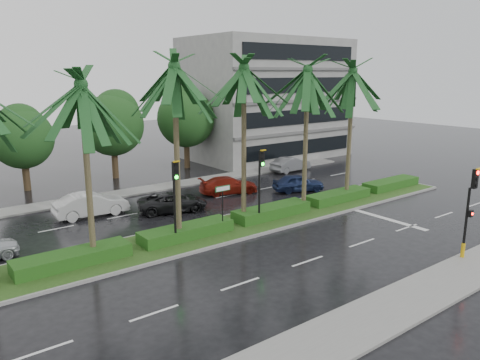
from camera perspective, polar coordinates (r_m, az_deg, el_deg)
ground at (r=26.05m, az=0.34°, el=-6.48°), size 120.00×120.00×0.00m
near_sidewalk at (r=19.64m, az=19.46°, el=-13.86°), size 40.00×2.40×0.12m
far_sidewalk at (r=35.88m, az=-11.48°, el=-1.17°), size 40.00×2.00×0.12m
median at (r=26.78m, az=-0.98°, el=-5.75°), size 36.00×4.00×0.15m
hedge at (r=26.66m, az=-0.98°, el=-4.99°), size 35.20×1.40×0.60m
lane_markings at (r=27.61m, az=5.90°, el=-5.39°), size 34.00×13.06×0.01m
palm_row at (r=24.66m, az=-3.45°, el=11.42°), size 26.30×4.20×9.64m
signal_near at (r=24.11m, az=26.19°, el=-3.23°), size 0.34×0.45×4.36m
signal_median_left at (r=23.30m, az=-7.91°, el=-1.26°), size 0.34×0.42×4.36m
signal_median_right at (r=26.35m, az=2.53°, el=0.53°), size 0.34×0.42×4.36m
street_sign at (r=25.22m, az=-2.12°, el=-2.09°), size 0.95×0.09×2.60m
bg_trees at (r=40.68m, az=-13.54°, el=6.74°), size 32.49×5.23×7.55m
building at (r=49.33m, az=3.20°, el=9.87°), size 16.00×10.00×12.00m
car_white at (r=30.26m, az=-17.70°, el=-2.86°), size 1.84×4.55×1.47m
car_darkgrey at (r=30.15m, az=-8.21°, el=-2.67°), size 3.16×4.79×1.22m
car_red at (r=34.22m, az=-1.39°, el=-0.62°), size 2.90×4.63×1.25m
car_blue at (r=35.10m, az=7.11°, el=-0.34°), size 2.88×4.09×1.29m
car_grey at (r=42.07m, az=6.19°, el=1.93°), size 1.61×4.06×1.31m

